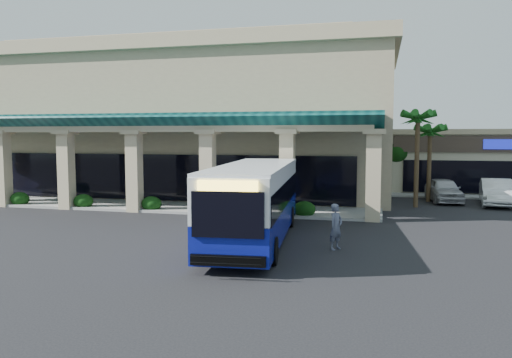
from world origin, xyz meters
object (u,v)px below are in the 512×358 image
(transit_bus, at_px, (255,203))
(car_white, at_px, (496,192))
(car_silver, at_px, (444,190))
(pedestrian, at_px, (336,227))

(transit_bus, height_order, car_white, transit_bus)
(car_white, bearing_deg, transit_bus, -123.68)
(car_silver, distance_m, car_white, 3.17)
(car_silver, bearing_deg, transit_bus, -127.61)
(pedestrian, xyz_separation_m, car_white, (8.80, 14.92, -0.06))
(pedestrian, distance_m, car_silver, 16.84)
(transit_bus, relative_size, car_silver, 2.46)
(car_silver, bearing_deg, pedestrian, -116.27)
(transit_bus, xyz_separation_m, car_white, (12.23, 14.18, -0.78))
(car_silver, height_order, car_white, car_white)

